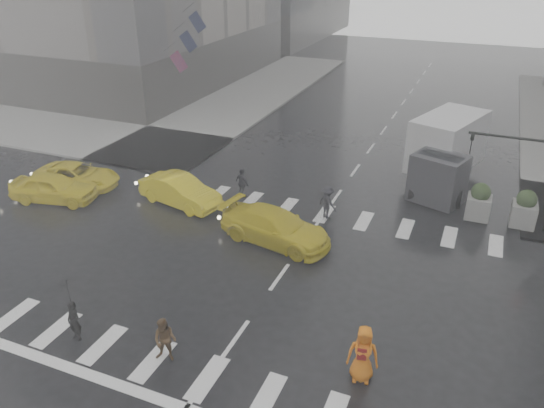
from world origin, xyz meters
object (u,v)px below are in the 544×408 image
at_px(traffic_signal_pole, 535,166).
at_px(pedestrian_orange, 363,354).
at_px(pedestrian_brown, 165,340).
at_px(taxi_front, 53,188).
at_px(box_truck, 445,151).
at_px(taxi_mid, 180,191).

distance_m(traffic_signal_pole, pedestrian_orange, 13.21).
bearing_deg(traffic_signal_pole, pedestrian_brown, -127.68).
xyz_separation_m(pedestrian_brown, taxi_front, (-11.79, 7.76, -0.04)).
height_order(traffic_signal_pole, pedestrian_orange, traffic_signal_pole).
relative_size(pedestrian_brown, taxi_front, 0.36).
bearing_deg(box_truck, pedestrian_orange, -73.10).
height_order(pedestrian_orange, taxi_front, pedestrian_orange).
bearing_deg(traffic_signal_pole, box_truck, 136.36).
relative_size(pedestrian_brown, taxi_mid, 0.35).
relative_size(pedestrian_brown, box_truck, 0.23).
xyz_separation_m(pedestrian_brown, taxi_mid, (-5.53, 9.92, -0.04)).
xyz_separation_m(taxi_mid, box_truck, (12.03, 7.77, 1.21)).
relative_size(traffic_signal_pole, pedestrian_brown, 2.84).
distance_m(traffic_signal_pole, pedestrian_brown, 17.56).
distance_m(pedestrian_orange, box_truck, 16.14).
height_order(traffic_signal_pole, taxi_mid, traffic_signal_pole).
distance_m(traffic_signal_pole, box_truck, 5.84).
height_order(pedestrian_orange, taxi_mid, pedestrian_orange).
distance_m(pedestrian_brown, taxi_front, 14.11).
bearing_deg(taxi_mid, box_truck, -44.36).
bearing_deg(taxi_mid, taxi_front, 121.85).
bearing_deg(box_truck, traffic_signal_pole, -25.00).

